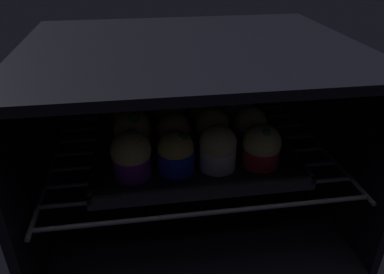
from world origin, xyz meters
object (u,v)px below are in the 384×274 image
muffin_row1_col0 (133,133)px  muffin_row0_col2 (218,148)px  baking_tray (192,150)px  muffin_row0_col0 (131,155)px  muffin_row1_col3 (250,127)px  muffin_row1_col2 (212,129)px  muffin_row1_col1 (174,134)px  muffin_row2_col1 (170,115)px  muffin_row2_col2 (203,115)px  muffin_row0_col3 (262,147)px  muffin_row0_col1 (176,153)px  muffin_row2_col3 (237,111)px  muffin_row2_col0 (131,116)px

muffin_row1_col0 → muffin_row0_col2: bearing=-26.5°
baking_tray → muffin_row0_col2: (3.49, -7.50, 4.45)cm
muffin_row0_col0 → muffin_row1_col0: size_ratio=1.00×
muffin_row0_col2 → muffin_row1_col3: bearing=43.2°
muffin_row0_col0 → muffin_row1_col2: 17.21cm
muffin_row1_col1 → muffin_row2_col1: size_ratio=0.97×
muffin_row1_col2 → muffin_row2_col2: bearing=93.4°
muffin_row0_col2 → muffin_row0_col3: 7.92cm
muffin_row0_col1 → muffin_row2_col3: 21.26cm
muffin_row0_col2 → muffin_row2_col1: (-6.98, 14.99, -0.16)cm
baking_tray → muffin_row0_col2: size_ratio=4.55×
muffin_row1_col2 → baking_tray: bearing=174.9°
muffin_row0_col1 → muffin_row1_col0: size_ratio=0.87×
muffin_row0_col0 → muffin_row0_col2: muffin_row0_col0 is taller
muffin_row0_col3 → muffin_row2_col3: muffin_row0_col3 is taller
muffin_row2_col1 → muffin_row2_col3: bearing=1.1°
muffin_row1_col3 → muffin_row2_col2: muffin_row1_col3 is taller
muffin_row0_col1 → muffin_row0_col0: bearing=-176.7°
muffin_row0_col1 → muffin_row1_col0: (-7.35, 7.23, 0.64)cm
muffin_row1_col3 → muffin_row0_col3: bearing=-90.6°
muffin_row0_col1 → muffin_row1_col0: 10.33cm
muffin_row2_col1 → muffin_row0_col1: bearing=-91.7°
muffin_row1_col2 → muffin_row1_col3: muffin_row1_col2 is taller
muffin_row0_col2 → muffin_row1_col3: muffin_row0_col2 is taller
muffin_row1_col1 → muffin_row1_col3: 15.02cm
baking_tray → muffin_row1_col0: bearing=-179.4°
muffin_row0_col1 → muffin_row1_col3: 17.09cm
muffin_row2_col0 → muffin_row0_col0: bearing=-90.2°
muffin_row0_col0 → muffin_row2_col3: size_ratio=1.14×
muffin_row2_col3 → muffin_row0_col0: bearing=-145.5°
muffin_row1_col1 → muffin_row2_col3: bearing=29.2°
muffin_row1_col3 → muffin_row2_col2: bearing=138.6°
muffin_row0_col0 → muffin_row2_col1: (8.14, 15.28, -0.27)cm
muffin_row1_col0 → muffin_row1_col2: 15.17cm
muffin_row0_col3 → muffin_row0_col1: bearing=178.4°
muffin_row1_col3 → muffin_row1_col1: bearing=-178.7°
muffin_row2_col0 → muffin_row2_col1: bearing=-2.8°
muffin_row1_col2 → muffin_row2_col3: size_ratio=1.08×
baking_tray → muffin_row1_col3: bearing=0.0°
muffin_row0_col0 → muffin_row0_col3: muffin_row0_col0 is taller
muffin_row1_col2 → muffin_row2_col0: 17.51cm
baking_tray → muffin_row1_col3: 12.23cm
muffin_row0_col0 → muffin_row1_col3: muffin_row0_col0 is taller
muffin_row0_col2 → muffin_row2_col2: 14.62cm
muffin_row1_col1 → muffin_row2_col0: (-8.04, 8.23, 0.41)cm
baking_tray → muffin_row2_col0: 14.71cm
muffin_row0_col2 → muffin_row1_col1: bearing=134.5°
muffin_row0_col3 → muffin_row1_col3: bearing=89.4°
muffin_row0_col3 → muffin_row1_col1: (-14.93, 7.43, -0.14)cm
muffin_row0_col1 → muffin_row1_col1: size_ratio=0.98×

